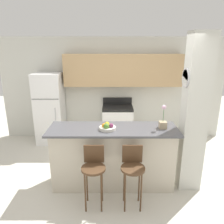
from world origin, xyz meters
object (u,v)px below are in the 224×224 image
at_px(refrigerator, 49,109).
at_px(bar_stool_left, 93,168).
at_px(stove_range, 117,124).
at_px(orchid_vase, 162,122).
at_px(fruit_bowl, 107,127).
at_px(bar_stool_right, 132,168).

relative_size(refrigerator, bar_stool_left, 1.83).
xyz_separation_m(refrigerator, stove_range, (1.66, 0.02, -0.40)).
height_order(orchid_vase, fruit_bowl, orchid_vase).
bearing_deg(bar_stool_right, fruit_bowl, 128.36).
distance_m(stove_range, bar_stool_left, 2.39).
bearing_deg(refrigerator, fruit_bowl, -51.98).
height_order(refrigerator, fruit_bowl, refrigerator).
relative_size(refrigerator, bar_stool_right, 1.83).
bearing_deg(orchid_vase, refrigerator, 142.82).
bearing_deg(bar_stool_left, stove_range, 80.16).
bearing_deg(bar_stool_left, orchid_vase, 26.23).
relative_size(stove_range, fruit_bowl, 4.01).
distance_m(stove_range, orchid_vase, 2.05).
relative_size(bar_stool_left, bar_stool_right, 1.00).
bearing_deg(bar_stool_left, refrigerator, 118.31).
bearing_deg(fruit_bowl, bar_stool_left, -112.38).
height_order(refrigerator, bar_stool_right, refrigerator).
bearing_deg(bar_stool_right, refrigerator, 128.09).
relative_size(refrigerator, stove_range, 1.62).
distance_m(bar_stool_left, orchid_vase, 1.33).
height_order(bar_stool_left, orchid_vase, orchid_vase).
bearing_deg(fruit_bowl, orchid_vase, 4.28).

